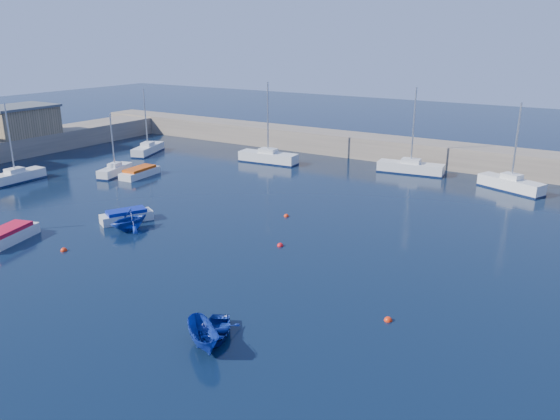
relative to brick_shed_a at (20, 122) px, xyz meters
The scene contains 19 objects.
ground 48.55m from the brick_shed_a, 29.74° to the right, with size 220.00×220.00×0.00m, color black.
back_wall 47.50m from the brick_shed_a, 27.65° to the left, with size 96.00×4.50×2.60m, color gray.
brick_shed_a is the anchor object (origin of this frame).
sailboat_2 15.86m from the brick_shed_a, 36.21° to the right, with size 1.93×6.18×8.09m.
sailboat_3 19.29m from the brick_shed_a, ahead, with size 2.66×5.13×6.65m.
sailboat_4 16.40m from the brick_shed_a, 32.32° to the left, with size 3.81×6.44×8.20m.
sailboat_5 32.23m from the brick_shed_a, 22.88° to the left, with size 7.30×2.58×9.46m.
sailboat_6 48.68m from the brick_shed_a, 19.97° to the left, with size 7.30×2.86×9.32m.
sailboat_7 58.42m from the brick_shed_a, 14.87° to the left, with size 6.58×4.11×8.53m.
motorboat_0 34.36m from the brick_shed_a, 35.21° to the right, with size 3.07×5.20×1.10m.
motorboat_1 34.05m from the brick_shed_a, 20.32° to the right, with size 3.14×4.31×1.01m.
motorboat_2 21.87m from the brick_shed_a, ahead, with size 2.23×5.04×1.01m.
dinghy_center 54.01m from the brick_shed_a, 24.06° to the right, with size 2.28×3.19×0.66m, color #163198.
dinghy_left 36.07m from the brick_shed_a, 21.33° to the right, with size 2.75×3.19×1.68m, color #163198.
dinghy_right 54.56m from the brick_shed_a, 24.98° to the right, with size 1.21×3.23×1.25m, color #163198.
buoy_0 37.99m from the brick_shed_a, 29.55° to the right, with size 0.47×0.47×0.47m, color red.
buoy_1 46.45m from the brick_shed_a, 12.01° to the right, with size 0.47×0.47×0.47m, color red.
buoy_2 58.23m from the brick_shed_a, 15.67° to the right, with size 0.45×0.45×0.45m, color red.
buoy_3 42.43m from the brick_shed_a, ahead, with size 0.44×0.44×0.44m, color red.
Camera 1 is at (22.94, -16.63, 14.50)m, focal length 35.00 mm.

